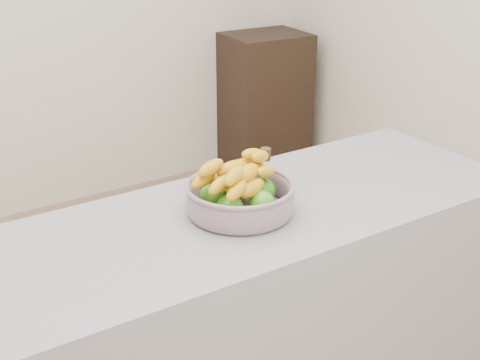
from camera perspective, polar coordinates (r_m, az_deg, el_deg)
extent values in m
cube|color=gray|center=(2.05, -3.07, -15.03)|extent=(2.00, 0.60, 0.90)
cube|color=black|center=(4.39, 2.15, 6.55)|extent=(0.53, 0.44, 0.91)
cylinder|color=#9CA8BC|center=(1.86, 0.00, -2.65)|extent=(0.26, 0.26, 0.01)
torus|color=#9CA8BC|center=(1.83, 0.00, -0.50)|extent=(0.30, 0.30, 0.01)
sphere|color=#328B18|center=(1.80, 1.87, -2.07)|extent=(0.07, 0.07, 0.07)
sphere|color=#328B18|center=(1.88, 1.92, -0.91)|extent=(0.07, 0.07, 0.07)
sphere|color=#328B18|center=(1.91, -0.59, -0.52)|extent=(0.07, 0.07, 0.07)
sphere|color=#328B18|center=(1.85, -2.34, -1.39)|extent=(0.07, 0.07, 0.07)
sphere|color=#328B18|center=(1.78, -0.86, -2.40)|extent=(0.07, 0.07, 0.07)
ellipsoid|color=yellow|center=(1.79, 1.00, -0.70)|extent=(0.19, 0.12, 0.04)
ellipsoid|color=yellow|center=(1.82, -0.20, -0.31)|extent=(0.20, 0.10, 0.04)
ellipsoid|color=yellow|center=(1.85, -1.36, 0.07)|extent=(0.20, 0.08, 0.04)
ellipsoid|color=yellow|center=(1.80, 0.65, 0.58)|extent=(0.19, 0.13, 0.04)
ellipsoid|color=yellow|center=(1.83, -0.64, 0.98)|extent=(0.20, 0.07, 0.04)
cylinder|color=#3B2613|center=(1.89, 2.20, 2.22)|extent=(0.03, 0.03, 0.03)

